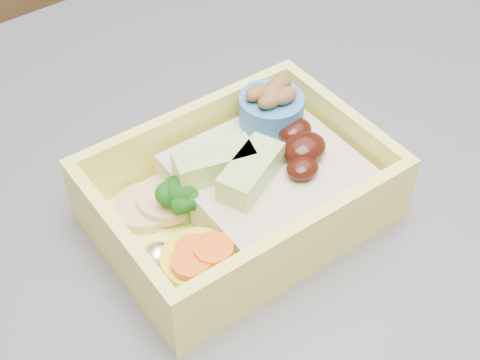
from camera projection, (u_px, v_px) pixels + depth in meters
bento_box at (245, 188)px, 0.48m from camera, size 0.20×0.15×0.07m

